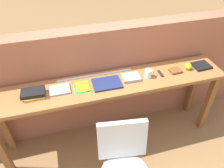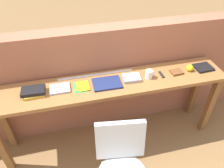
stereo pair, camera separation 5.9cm
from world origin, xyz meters
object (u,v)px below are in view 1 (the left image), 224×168
Objects in this scene: book_open_centre at (107,83)px; leather_journal_brown at (175,71)px; magazine_cycling at (60,90)px; sports_ball_small at (188,66)px; book_repair_rightmost at (201,66)px; multitool_folded at (161,74)px; mug at (148,73)px; chair_white_moulded at (124,162)px; book_stack_leftmost at (33,94)px; pamphlet_pile_colourful at (82,87)px.

book_open_centre is 0.78m from leather_journal_brown.
sports_ball_small reaches higher than magazine_cycling.
leather_journal_brown is 0.33m from book_repair_rightmost.
leather_journal_brown is (0.18, -0.00, 0.00)m from multitool_folded.
book_repair_rightmost reaches higher than multitool_folded.
book_repair_rightmost reaches higher than magazine_cycling.
mug is at bearing 1.65° from book_open_centre.
sports_ball_small reaches higher than chair_white_moulded.
book_stack_leftmost is at bearing -177.01° from magazine_cycling.
book_repair_rightmost reaches higher than book_open_centre.
leather_journal_brown is 1.74× the size of sports_ball_small.
book_open_centre is 0.94m from sports_ball_small.
book_stack_leftmost is at bearing 177.40° from book_repair_rightmost.
multitool_folded is at bearing -179.41° from sports_ball_small.
book_stack_leftmost is 1.24× the size of pamphlet_pile_colourful.
magazine_cycling is (-0.45, 0.71, 0.36)m from chair_white_moulded.
mug is at bearing -1.76° from magazine_cycling.
book_stack_leftmost is 0.72m from book_open_centre.
leather_journal_brown is at bearing -178.18° from sports_ball_small.
leather_journal_brown reaches higher than magazine_cycling.
leather_journal_brown is (0.32, 0.01, -0.03)m from mug.
book_repair_rightmost reaches higher than pamphlet_pile_colourful.
sports_ball_small reaches higher than pamphlet_pile_colourful.
sports_ball_small is (1.19, -0.00, 0.03)m from pamphlet_pile_colourful.
book_stack_leftmost reaches higher than leather_journal_brown.
leather_journal_brown reaches higher than book_open_centre.
sports_ball_small is at bearing -0.16° from pamphlet_pile_colourful.
multitool_folded is 0.33m from sports_ball_small.
book_repair_rightmost is at bearing 2.26° from book_open_centre.
book_open_centre is at bearing 178.28° from book_repair_rightmost.
mug is at bearing 176.73° from leather_journal_brown.
book_open_centre is (0.25, -0.02, 0.00)m from pamphlet_pile_colourful.
mug reaches higher than sports_ball_small.
magazine_cycling is 0.69× the size of book_open_centre.
book_open_centre is at bearing 176.36° from leather_journal_brown.
sports_ball_small is (0.16, 0.01, 0.03)m from leather_journal_brown.
book_open_centre is at bearing -178.95° from multitool_folded.
multitool_folded is 1.48× the size of sports_ball_small.
chair_white_moulded is 4.62× the size of book_repair_rightmost.
mug reaches higher than book_stack_leftmost.
multitool_folded is at bearing 47.78° from chair_white_moulded.
book_repair_rightmost is at bearing 31.74° from chair_white_moulded.
magazine_cycling is 1.53× the size of leather_journal_brown.
multitool_folded is (0.63, 0.70, 0.36)m from chair_white_moulded.
book_open_centre is (0.72, -0.02, -0.02)m from book_stack_leftmost.
book_repair_rightmost is at bearing 1.47° from mug.
leather_journal_brown is (1.25, -0.02, 0.00)m from magazine_cycling.
multitool_folded is at bearing 178.28° from book_repair_rightmost.
book_open_centre reaches higher than pamphlet_pile_colourful.
leather_journal_brown is 0.67× the size of book_repair_rightmost.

